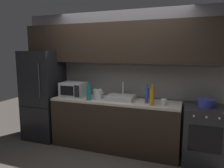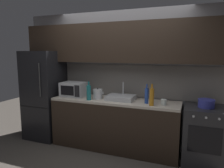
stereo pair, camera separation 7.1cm
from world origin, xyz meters
name	(u,v)px [view 1 (the left image)]	position (x,y,z in m)	size (l,w,h in m)	color
back_wall	(120,62)	(0.00, 1.20, 1.55)	(4.01, 0.44, 2.50)	slate
counter_run	(115,124)	(0.00, 0.90, 0.45)	(2.27, 0.60, 0.90)	black
refrigerator	(44,95)	(-1.52, 0.90, 0.88)	(0.68, 0.69, 1.76)	black
oven_range	(203,135)	(1.48, 0.90, 0.45)	(0.60, 0.62, 0.90)	#232326
microwave	(74,89)	(-0.84, 0.92, 1.04)	(0.46, 0.35, 0.27)	#A8AAAF
sink_basin	(121,97)	(0.11, 0.93, 0.94)	(0.48, 0.38, 0.30)	#ADAFB5
kettle	(98,94)	(-0.31, 0.87, 0.99)	(0.20, 0.17, 0.20)	#B7BABF
wine_bottle_blue	(147,95)	(0.58, 0.84, 1.03)	(0.06, 0.06, 0.32)	#234299
wine_bottle_teal	(89,92)	(-0.42, 0.72, 1.04)	(0.08, 0.08, 0.33)	#19666B
wine_bottle_amber	(152,96)	(0.69, 0.72, 1.04)	(0.07, 0.07, 0.34)	#B27019
mug_clear	(164,102)	(0.86, 0.82, 0.95)	(0.09, 0.09, 0.09)	silver
cooking_pot	(206,103)	(1.49, 0.90, 0.96)	(0.24, 0.24, 0.13)	#333899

